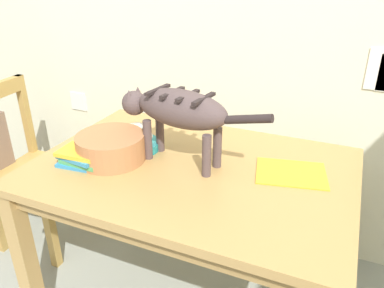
{
  "coord_description": "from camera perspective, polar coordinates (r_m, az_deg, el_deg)",
  "views": [
    {
      "loc": [
        0.63,
        -0.28,
        1.51
      ],
      "look_at": [
        0.08,
        0.98,
        0.86
      ],
      "focal_mm": 35.34,
      "sensor_mm": 36.0,
      "label": 1
    }
  ],
  "objects": [
    {
      "name": "wooden_chair_near",
      "position": [
        2.33,
        -23.01,
        -3.53
      ],
      "size": [
        0.45,
        0.45,
        0.95
      ],
      "rotation": [
        0.0,
        0.0,
        -1.49
      ],
      "color": "#B28C46",
      "rests_on": "ground_plane"
    },
    {
      "name": "wall_rear",
      "position": [
        2.06,
        5.87,
        18.04
      ],
      "size": [
        4.2,
        0.11,
        2.5
      ],
      "color": "#E9E7C8",
      "rests_on": "ground_plane"
    },
    {
      "name": "book_stack",
      "position": [
        1.63,
        -16.18,
        -1.88
      ],
      "size": [
        0.2,
        0.15,
        0.07
      ],
      "color": "#3387C4",
      "rests_on": "dining_table"
    },
    {
      "name": "coffee_mug",
      "position": [
        1.69,
        -8.29,
        1.52
      ],
      "size": [
        0.12,
        0.08,
        0.08
      ],
      "color": "white",
      "rests_on": "saucer_bowl"
    },
    {
      "name": "dining_table",
      "position": [
        1.61,
        0.0,
        -6.1
      ],
      "size": [
        1.3,
        0.91,
        0.76
      ],
      "color": "tan",
      "rests_on": "ground_plane"
    },
    {
      "name": "cat",
      "position": [
        1.51,
        -2.27,
        5.06
      ],
      "size": [
        0.67,
        0.21,
        0.32
      ],
      "rotation": [
        0.0,
        0.0,
        1.43
      ],
      "color": "#514141",
      "rests_on": "dining_table"
    },
    {
      "name": "saucer_bowl",
      "position": [
        1.72,
        -8.27,
        -0.19
      ],
      "size": [
        0.2,
        0.2,
        0.04
      ],
      "primitive_type": "cylinder",
      "color": "teal",
      "rests_on": "dining_table"
    },
    {
      "name": "wicker_basket",
      "position": [
        1.63,
        -12.15,
        -0.43
      ],
      "size": [
        0.29,
        0.29,
        0.11
      ],
      "color": "#B17348",
      "rests_on": "dining_table"
    },
    {
      "name": "magazine",
      "position": [
        1.56,
        14.72,
        -4.26
      ],
      "size": [
        0.31,
        0.27,
        0.01
      ],
      "primitive_type": "cube",
      "rotation": [
        0.0,
        0.0,
        0.21
      ],
      "color": "#F5A82B",
      "rests_on": "dining_table"
    }
  ]
}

